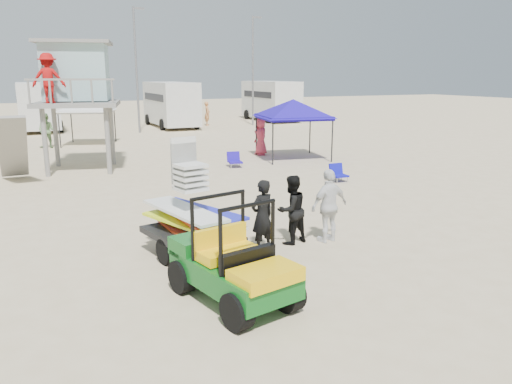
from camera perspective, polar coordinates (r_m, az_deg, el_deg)
name	(u,v)px	position (r m, az deg, el deg)	size (l,w,h in m)	color
ground	(304,309)	(8.51, 5.56, -13.16)	(140.00, 140.00, 0.00)	beige
utility_cart	(232,256)	(8.40, -2.71, -7.32)	(1.65, 2.54, 1.78)	#0E5919
surf_trailer	(190,216)	(10.47, -7.53, -2.76)	(1.83, 2.75, 2.24)	black
man_left	(262,216)	(10.76, 0.72, -2.80)	(0.59, 0.39, 1.61)	black
man_mid	(291,210)	(11.35, 4.06, -2.03)	(0.77, 0.60, 1.59)	black
man_right	(329,206)	(11.55, 8.36, -1.57)	(1.00, 0.42, 1.70)	white
lifeguard_tower	(73,77)	(21.30, -20.19, 12.23)	(3.71, 3.71, 4.96)	gray
canopy_blue	(293,102)	(22.93, 4.28, 10.17)	(3.34, 3.34, 3.11)	black
canopy_white_c	(86,99)	(29.11, -18.84, 10.07)	(3.30, 3.30, 3.06)	black
beach_chair_b	(338,173)	(18.36, 9.32, 2.20)	(0.55, 0.58, 0.64)	#1010B0
beach_chair_c	(234,160)	(20.94, -2.48, 3.71)	(0.62, 0.67, 0.64)	#210FAB
rv_mid_left	(38,104)	(38.11, -23.69, 9.18)	(2.65, 6.50, 3.25)	silver
rv_mid_right	(171,102)	(37.92, -9.74, 10.08)	(2.64, 7.00, 3.25)	silver
rv_far_right	(271,99)	(42.53, 1.68, 10.58)	(2.64, 6.60, 3.25)	silver
light_pole_left	(136,71)	(34.26, -13.50, 13.27)	(0.14, 0.14, 8.00)	slate
light_pole_right	(253,72)	(38.49, -0.37, 13.59)	(0.14, 0.14, 8.00)	slate
distant_beachgoers	(95,133)	(26.85, -17.92, 6.40)	(17.62, 15.53, 1.82)	#618650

